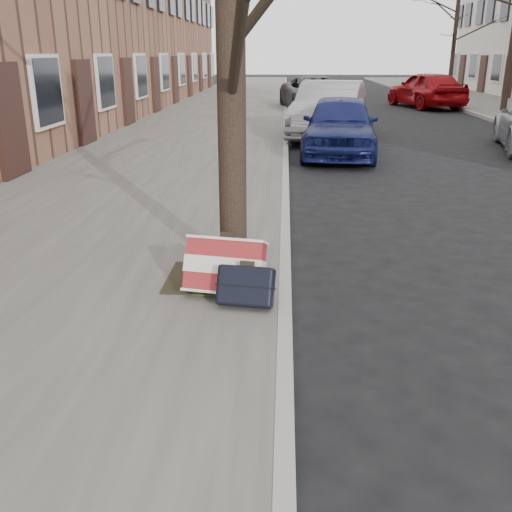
{
  "coord_description": "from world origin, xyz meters",
  "views": [
    {
      "loc": [
        -1.28,
        -4.07,
        2.26
      ],
      "look_at": [
        -1.52,
        0.8,
        0.51
      ],
      "focal_mm": 40.0,
      "sensor_mm": 36.0,
      "label": 1
    }
  ],
  "objects_px": {
    "suitcase_red": "(225,267)",
    "street_tree": "(230,11)",
    "car_near_front": "(340,125)",
    "car_near_mid": "(330,110)",
    "suitcase_navy": "(246,286)"
  },
  "relations": [
    {
      "from": "suitcase_red",
      "to": "street_tree",
      "type": "bearing_deg",
      "value": 98.77
    },
    {
      "from": "street_tree",
      "to": "suitcase_red",
      "type": "relative_size",
      "value": 6.95
    },
    {
      "from": "suitcase_red",
      "to": "car_near_front",
      "type": "relative_size",
      "value": 0.18
    },
    {
      "from": "street_tree",
      "to": "suitcase_navy",
      "type": "relative_size",
      "value": 9.83
    },
    {
      "from": "street_tree",
      "to": "suitcase_red",
      "type": "bearing_deg",
      "value": -92.13
    },
    {
      "from": "street_tree",
      "to": "car_near_mid",
      "type": "height_order",
      "value": "street_tree"
    },
    {
      "from": "street_tree",
      "to": "suitcase_red",
      "type": "xyz_separation_m",
      "value": [
        -0.02,
        -0.64,
        -2.21
      ]
    },
    {
      "from": "suitcase_red",
      "to": "car_near_front",
      "type": "xyz_separation_m",
      "value": [
        1.79,
        8.44,
        0.29
      ]
    },
    {
      "from": "street_tree",
      "to": "car_near_mid",
      "type": "relative_size",
      "value": 1.08
    },
    {
      "from": "car_near_front",
      "to": "suitcase_navy",
      "type": "bearing_deg",
      "value": -94.44
    },
    {
      "from": "car_near_mid",
      "to": "street_tree",
      "type": "bearing_deg",
      "value": -87.62
    },
    {
      "from": "suitcase_navy",
      "to": "car_near_mid",
      "type": "height_order",
      "value": "car_near_mid"
    },
    {
      "from": "street_tree",
      "to": "car_near_mid",
      "type": "bearing_deg",
      "value": 80.77
    },
    {
      "from": "suitcase_navy",
      "to": "car_near_mid",
      "type": "bearing_deg",
      "value": 90.54
    },
    {
      "from": "street_tree",
      "to": "car_near_front",
      "type": "height_order",
      "value": "street_tree"
    }
  ]
}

